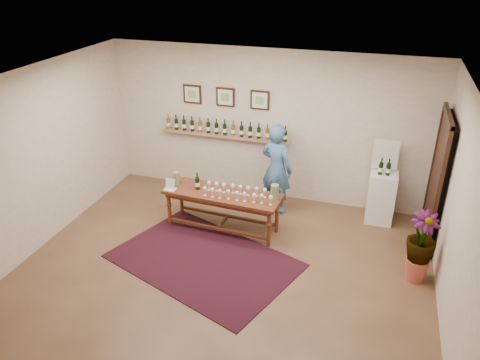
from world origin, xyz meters
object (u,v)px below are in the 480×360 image
(tasting_table, at_px, (222,198))
(potted_plant, at_px, (420,247))
(display_pedestal, at_px, (381,197))
(person, at_px, (277,169))

(tasting_table, xyz_separation_m, potted_plant, (3.10, -0.47, -0.04))
(tasting_table, distance_m, display_pedestal, 2.75)
(display_pedestal, bearing_deg, tasting_table, -156.81)
(display_pedestal, height_order, person, person)
(tasting_table, bearing_deg, display_pedestal, 26.62)
(display_pedestal, xyz_separation_m, potted_plant, (0.58, -1.55, 0.10))
(display_pedestal, relative_size, person, 0.55)
(display_pedestal, relative_size, potted_plant, 0.96)
(tasting_table, distance_m, person, 1.16)
(tasting_table, xyz_separation_m, display_pedestal, (2.52, 1.08, -0.14))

